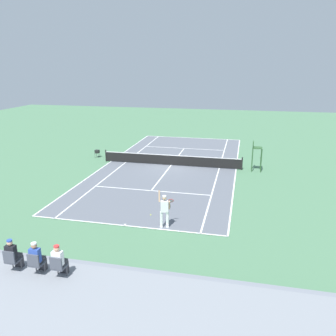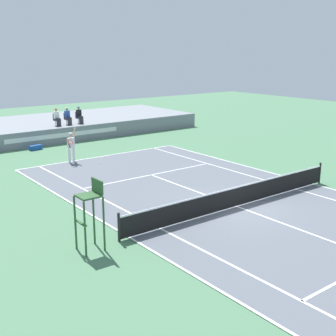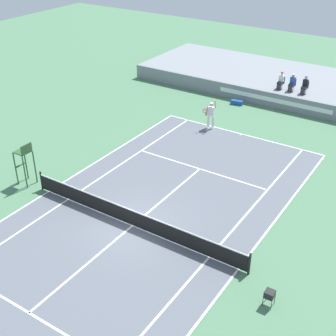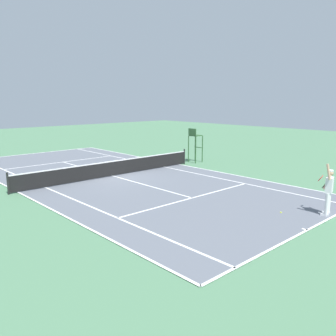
% 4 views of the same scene
% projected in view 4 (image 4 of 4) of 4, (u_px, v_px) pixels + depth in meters
% --- Properties ---
extents(ground_plane, '(80.00, 80.00, 0.00)m').
position_uv_depth(ground_plane, '(113.00, 176.00, 20.77)').
color(ground_plane, '#4C7A56').
extents(court, '(11.08, 23.88, 0.03)m').
position_uv_depth(court, '(113.00, 176.00, 20.77)').
color(court, slate).
rests_on(court, ground).
extents(net, '(11.98, 0.10, 1.07)m').
position_uv_depth(net, '(113.00, 168.00, 20.67)').
color(net, black).
rests_on(net, ground).
extents(tennis_player, '(0.74, 0.76, 2.08)m').
position_uv_depth(tennis_player, '(328.00, 190.00, 13.64)').
color(tennis_player, white).
rests_on(tennis_player, ground).
extents(tennis_ball, '(0.07, 0.07, 0.07)m').
position_uv_depth(tennis_ball, '(281.00, 213.00, 14.03)').
color(tennis_ball, '#D1E533').
rests_on(tennis_ball, ground).
extents(umpire_chair, '(0.77, 0.77, 2.44)m').
position_uv_depth(umpire_chair, '(195.00, 141.00, 25.13)').
color(umpire_chair, '#2D562D').
rests_on(umpire_chair, ground).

